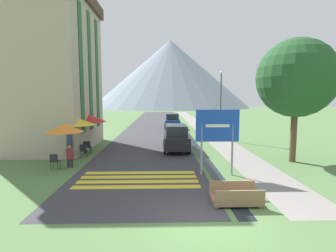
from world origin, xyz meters
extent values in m
plane|color=#517542|center=(0.00, 20.00, 0.00)|extent=(160.00, 160.00, 0.00)
cube|color=#38383D|center=(-2.50, 30.00, 0.00)|extent=(6.40, 60.00, 0.01)
cube|color=gray|center=(3.60, 30.00, 0.00)|extent=(2.20, 60.00, 0.01)
cube|color=black|center=(1.20, 30.00, 0.00)|extent=(0.60, 60.00, 0.00)
cube|color=yellow|center=(-2.50, 3.17, 0.01)|extent=(5.44, 0.44, 0.01)
cube|color=yellow|center=(-2.50, 3.87, 0.01)|extent=(5.44, 0.44, 0.01)
cube|color=yellow|center=(-2.50, 4.57, 0.01)|extent=(5.44, 0.44, 0.01)
cube|color=yellow|center=(-2.50, 5.27, 0.01)|extent=(5.44, 0.44, 0.01)
cone|color=gray|center=(2.03, 94.06, 12.64)|extent=(59.15, 59.15, 25.28)
cube|color=tan|center=(-9.40, 12.00, 5.62)|extent=(5.50, 7.71, 11.23)
cube|color=#285633|center=(-6.62, 9.88, 5.62)|extent=(0.06, 0.70, 8.43)
cube|color=#285633|center=(-6.62, 12.00, 5.62)|extent=(0.06, 0.70, 8.43)
cube|color=#285633|center=(-6.62, 14.12, 5.62)|extent=(0.06, 0.70, 8.43)
cylinder|color=gray|center=(0.48, 4.79, 1.23)|extent=(0.10, 0.10, 2.47)
cylinder|color=gray|center=(1.97, 4.79, 1.23)|extent=(0.10, 0.10, 2.47)
cube|color=#1947B7|center=(1.23, 4.77, 2.42)|extent=(2.07, 0.05, 1.53)
cube|color=white|center=(1.23, 4.74, 2.42)|extent=(1.14, 0.02, 0.14)
cube|color=#846647|center=(1.20, 1.42, 0.14)|extent=(1.70, 1.10, 0.12)
cube|color=#846647|center=(1.20, 0.91, 0.43)|extent=(1.70, 0.08, 0.45)
cube|color=#846647|center=(1.20, 1.93, 0.43)|extent=(1.70, 0.08, 0.45)
cube|color=#846647|center=(0.43, 1.42, 0.04)|extent=(0.16, 0.99, 0.08)
cube|color=#846647|center=(1.97, 1.42, 0.04)|extent=(0.16, 0.99, 0.08)
cube|color=black|center=(-0.40, 11.00, 0.72)|extent=(1.69, 4.41, 0.84)
cube|color=#23282D|center=(-0.40, 10.78, 1.48)|extent=(1.43, 2.42, 0.68)
cylinder|color=black|center=(-1.20, 12.37, 0.30)|extent=(0.18, 0.60, 0.60)
cylinder|color=black|center=(0.40, 12.37, 0.30)|extent=(0.18, 0.60, 0.60)
cylinder|color=black|center=(-1.20, 9.64, 0.30)|extent=(0.18, 0.60, 0.60)
cylinder|color=black|center=(0.40, 9.64, 0.30)|extent=(0.18, 0.60, 0.60)
cube|color=navy|center=(-0.15, 24.01, 0.72)|extent=(1.71, 4.31, 0.84)
cube|color=#23282D|center=(-0.15, 23.79, 1.48)|extent=(1.45, 2.37, 0.68)
cylinder|color=black|center=(-0.96, 25.34, 0.30)|extent=(0.18, 0.60, 0.60)
cylinder|color=black|center=(0.67, 25.34, 0.30)|extent=(0.18, 0.60, 0.60)
cylinder|color=black|center=(-0.96, 22.67, 0.30)|extent=(0.18, 0.60, 0.60)
cylinder|color=black|center=(0.67, 22.67, 0.30)|extent=(0.18, 0.60, 0.60)
cube|color=#232328|center=(-6.31, 8.77, 0.45)|extent=(0.40, 0.40, 0.04)
cube|color=#232328|center=(-6.31, 8.59, 0.65)|extent=(0.40, 0.04, 0.40)
cylinder|color=#232328|center=(-6.48, 8.94, 0.23)|extent=(0.03, 0.03, 0.45)
cylinder|color=#232328|center=(-6.14, 8.94, 0.23)|extent=(0.03, 0.03, 0.45)
cylinder|color=#232328|center=(-6.48, 8.60, 0.23)|extent=(0.03, 0.03, 0.45)
cylinder|color=#232328|center=(-6.14, 8.60, 0.23)|extent=(0.03, 0.03, 0.45)
cube|color=#232328|center=(-6.98, 6.00, 0.45)|extent=(0.40, 0.40, 0.04)
cube|color=#232328|center=(-6.98, 5.82, 0.65)|extent=(0.40, 0.04, 0.40)
cylinder|color=#232328|center=(-7.15, 6.17, 0.23)|extent=(0.03, 0.03, 0.45)
cylinder|color=#232328|center=(-6.81, 6.17, 0.23)|extent=(0.03, 0.03, 0.45)
cylinder|color=#232328|center=(-7.15, 5.83, 0.23)|extent=(0.03, 0.03, 0.45)
cylinder|color=#232328|center=(-6.81, 5.83, 0.23)|extent=(0.03, 0.03, 0.45)
cube|color=#232328|center=(-6.42, 9.89, 0.45)|extent=(0.40, 0.40, 0.04)
cube|color=#232328|center=(-6.42, 9.71, 0.65)|extent=(0.40, 0.04, 0.40)
cylinder|color=#232328|center=(-6.59, 10.06, 0.23)|extent=(0.03, 0.03, 0.45)
cylinder|color=#232328|center=(-6.25, 10.06, 0.23)|extent=(0.03, 0.03, 0.45)
cylinder|color=#232328|center=(-6.59, 9.72, 0.23)|extent=(0.03, 0.03, 0.45)
cylinder|color=#232328|center=(-6.25, 9.72, 0.23)|extent=(0.03, 0.03, 0.45)
cube|color=#232328|center=(-6.38, 9.95, 0.45)|extent=(0.40, 0.40, 0.04)
cube|color=#232328|center=(-6.38, 9.77, 0.65)|extent=(0.40, 0.04, 0.40)
cylinder|color=#232328|center=(-6.55, 10.12, 0.23)|extent=(0.03, 0.03, 0.45)
cylinder|color=#232328|center=(-6.21, 10.12, 0.23)|extent=(0.03, 0.03, 0.45)
cylinder|color=#232328|center=(-6.55, 9.78, 0.23)|extent=(0.03, 0.03, 0.45)
cylinder|color=#232328|center=(-6.21, 9.78, 0.23)|extent=(0.03, 0.03, 0.45)
cylinder|color=#B7B2A8|center=(-6.61, 6.49, 1.11)|extent=(0.06, 0.06, 2.23)
cone|color=orange|center=(-6.61, 6.49, 2.13)|extent=(2.01, 2.01, 0.44)
cylinder|color=#B7B2A8|center=(-6.88, 9.16, 1.18)|extent=(0.06, 0.06, 2.35)
cone|color=yellow|center=(-6.88, 9.16, 2.25)|extent=(2.42, 2.42, 0.48)
cylinder|color=#B7B2A8|center=(-6.67, 11.41, 1.18)|extent=(0.06, 0.06, 2.36)
cone|color=red|center=(-6.67, 11.41, 2.26)|extent=(2.50, 2.50, 0.52)
cylinder|color=#282833|center=(-6.46, 6.41, 0.23)|extent=(0.14, 0.14, 0.46)
cylinder|color=#282833|center=(-6.28, 6.41, 0.23)|extent=(0.14, 0.14, 0.46)
cylinder|color=maroon|center=(-6.37, 6.41, 0.73)|extent=(0.32, 0.32, 0.54)
sphere|color=#9E755B|center=(-6.37, 6.41, 1.10)|extent=(0.22, 0.22, 0.22)
cylinder|color=#282833|center=(-7.01, 8.05, 0.50)|extent=(0.14, 0.14, 1.00)
cylinder|color=#282833|center=(-6.83, 8.05, 0.50)|extent=(0.14, 0.14, 1.00)
cylinder|color=navy|center=(-6.92, 8.05, 1.31)|extent=(0.32, 0.32, 0.62)
sphere|color=#9E755B|center=(-6.92, 8.05, 1.72)|extent=(0.22, 0.22, 0.22)
cylinder|color=#282833|center=(-7.07, 9.36, 0.23)|extent=(0.14, 0.14, 0.46)
cylinder|color=#282833|center=(-6.89, 9.36, 0.23)|extent=(0.14, 0.14, 0.46)
cylinder|color=#386B47|center=(-6.98, 9.36, 0.77)|extent=(0.32, 0.32, 0.61)
sphere|color=beige|center=(-6.98, 9.36, 1.17)|extent=(0.22, 0.22, 0.22)
cylinder|color=#515156|center=(3.75, 15.26, 2.87)|extent=(0.12, 0.12, 5.74)
sphere|color=silver|center=(3.75, 15.26, 5.86)|extent=(0.28, 0.28, 0.28)
cylinder|color=brown|center=(6.25, 7.37, 1.48)|extent=(0.36, 0.36, 2.95)
sphere|color=#235128|center=(6.25, 7.37, 4.85)|extent=(4.46, 4.46, 4.46)
camera|label=1|loc=(-1.44, -7.51, 3.76)|focal=28.00mm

